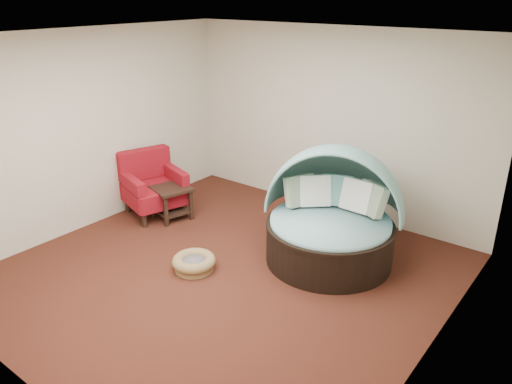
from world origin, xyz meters
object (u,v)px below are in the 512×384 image
Objects in this scene: red_armchair at (153,186)px; side_table at (172,198)px; pet_basket at (194,263)px; canopy_daybed at (332,209)px.

red_armchair is 1.61× the size of side_table.
side_table reaches higher than pet_basket.
side_table is (0.38, 0.03, -0.12)m from red_armchair.
red_armchair is 0.40m from side_table.
red_armchair reaches higher than pet_basket.
pet_basket is 1.95m from red_armchair.
pet_basket is 0.64× the size of red_armchair.
canopy_daybed is 2.01× the size of red_armchair.
pet_basket is at bearing -34.07° from side_table.
canopy_daybed is 2.93m from red_armchair.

